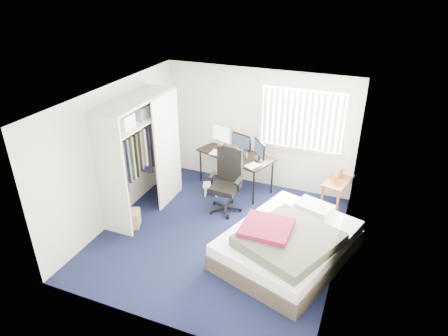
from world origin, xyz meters
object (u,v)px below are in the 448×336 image
desk (237,153)px  nightstand (338,183)px  bed (288,243)px  office_chair (227,186)px

desk → nightstand: size_ratio=2.04×
bed → nightstand: bearing=76.1°
nightstand → bed: 2.07m
desk → bed: bearing=-50.2°
nightstand → bed: nightstand is taller
nightstand → bed: (-0.50, -2.01, -0.17)m
desk → office_chair: (0.13, -0.88, -0.31)m
office_chair → bed: 1.80m
desk → bed: (1.59, -1.91, -0.50)m
office_chair → bed: size_ratio=0.49×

